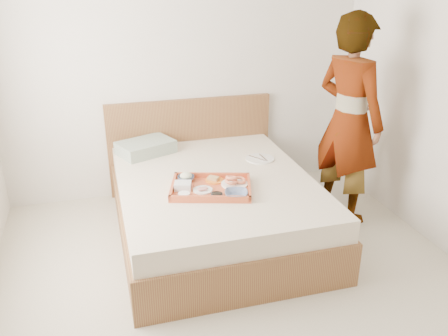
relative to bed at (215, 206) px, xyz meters
name	(u,v)px	position (x,y,z in m)	size (l,w,h in m)	color
ground	(248,307)	(-0.03, -1.00, -0.27)	(3.50, 4.00, 0.01)	beige
wall_back	(184,63)	(-0.03, 1.00, 1.04)	(3.50, 0.01, 2.60)	silver
bed	(215,206)	(0.00, 0.00, 0.00)	(1.65, 2.00, 0.53)	brown
headboard	(191,145)	(0.00, 0.97, 0.21)	(1.65, 0.06, 0.95)	brown
pillow	(146,147)	(-0.48, 0.72, 0.32)	(0.49, 0.33, 0.12)	gray
tray	(211,187)	(-0.09, -0.23, 0.29)	(0.61, 0.45, 0.06)	#CE662E
prawn_plate	(235,184)	(0.10, -0.22, 0.29)	(0.21, 0.21, 0.01)	white
navy_bowl_big	(236,194)	(0.06, -0.42, 0.30)	(0.17, 0.17, 0.04)	navy
sauce_dish	(217,196)	(-0.09, -0.40, 0.30)	(0.09, 0.09, 0.03)	black
meat_plate	(203,190)	(-0.16, -0.25, 0.29)	(0.15, 0.15, 0.01)	white
bread_plate	(214,180)	(-0.03, -0.10, 0.29)	(0.15, 0.15, 0.01)	orange
salad_bowl	(186,178)	(-0.25, -0.03, 0.30)	(0.13, 0.13, 0.04)	navy
plastic_tub	(183,186)	(-0.30, -0.18, 0.31)	(0.13, 0.11, 0.06)	silver
cheese_round	(184,195)	(-0.32, -0.32, 0.30)	(0.09, 0.09, 0.03)	white
dinner_plate	(260,159)	(0.50, 0.28, 0.27)	(0.26, 0.26, 0.01)	white
person	(349,121)	(1.20, 0.01, 0.65)	(0.67, 0.44, 1.83)	beige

